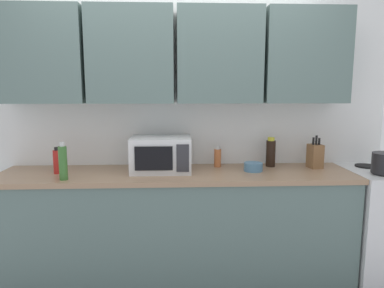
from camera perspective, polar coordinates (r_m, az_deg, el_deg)
The scene contains 9 objects.
wall_back_with_cabinets at distance 2.99m, azimuth -2.69°, elevation 9.29°, with size 3.71×0.38×2.60m.
counter_run at distance 2.97m, azimuth -2.53°, elevation -13.01°, with size 2.84×0.63×0.90m.
microwave at distance 2.85m, azimuth -5.07°, elevation -1.64°, with size 0.48×0.37×0.28m.
knife_block at distance 3.14m, azimuth 19.40°, elevation -1.82°, with size 0.12×0.13×0.28m.
bottle_red_sauce at distance 2.97m, azimuth -21.07°, elevation -2.65°, with size 0.06×0.06×0.21m.
bottle_spice_jar at distance 3.02m, azimuth 4.18°, elevation -2.18°, with size 0.06×0.06×0.17m.
bottle_soy_dark at distance 3.09m, azimuth 12.69°, elevation -1.38°, with size 0.08×0.08×0.25m.
bottle_green_oil at distance 2.73m, azimuth -20.27°, elevation -2.85°, with size 0.06×0.06×0.28m.
bowl_ceramic_small at distance 2.90m, azimuth 9.94°, elevation -3.69°, with size 0.15×0.15×0.07m, color teal.
Camera 1 is at (0.00, -3.06, 1.56)m, focal length 32.76 mm.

